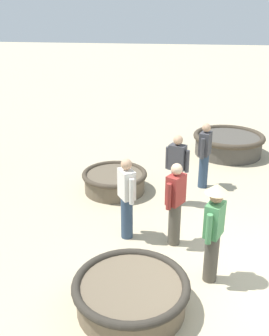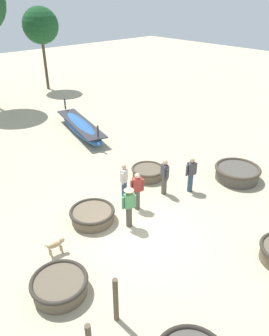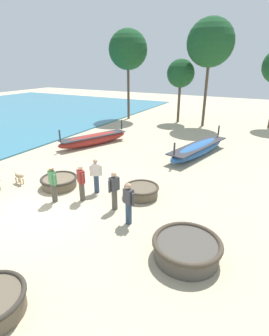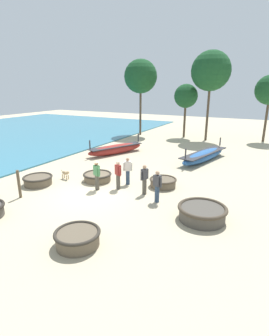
# 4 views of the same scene
# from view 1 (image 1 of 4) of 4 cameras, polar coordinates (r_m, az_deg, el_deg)

# --- Properties ---
(ground_plane) EXTENTS (80.00, 80.00, 0.00)m
(ground_plane) POSITION_cam_1_polar(r_m,az_deg,el_deg) (6.76, 16.12, -15.13)
(ground_plane) COLOR #BCAD8C
(coracle_weathered) EXTENTS (2.03, 2.03, 0.61)m
(coracle_weathered) POSITION_cam_1_polar(r_m,az_deg,el_deg) (11.69, 13.46, 3.53)
(coracle_weathered) COLOR #4C473F
(coracle_weathered) RESTS_ON ground
(coracle_far_right) EXTENTS (1.51, 1.51, 0.48)m
(coracle_far_right) POSITION_cam_1_polar(r_m,az_deg,el_deg) (9.13, -2.89, -1.83)
(coracle_far_right) COLOR brown
(coracle_far_right) RESTS_ON ground
(coracle_beside_post) EXTENTS (1.67, 1.67, 0.48)m
(coracle_beside_post) POSITION_cam_1_polar(r_m,az_deg,el_deg) (5.83, -0.51, -17.73)
(coracle_beside_post) COLOR brown
(coracle_beside_post) RESTS_ON ground
(fisherman_crouching) EXTENTS (0.50, 0.36, 1.67)m
(fisherman_crouching) POSITION_cam_1_polar(r_m,az_deg,el_deg) (6.06, 11.43, -8.41)
(fisherman_crouching) COLOR #4C473D
(fisherman_crouching) RESTS_ON ground
(fisherman_standing_right) EXTENTS (0.32, 0.50, 1.57)m
(fisherman_standing_right) POSITION_cam_1_polar(r_m,az_deg,el_deg) (8.34, 6.17, -0.07)
(fisherman_standing_right) COLOR #4C473D
(fisherman_standing_right) RESTS_ON ground
(fisherman_with_hat) EXTENTS (0.51, 0.31, 1.57)m
(fisherman_with_hat) POSITION_cam_1_polar(r_m,az_deg,el_deg) (9.25, 10.12, 2.01)
(fisherman_with_hat) COLOR #2D425B
(fisherman_with_hat) RESTS_ON ground
(fisherman_by_coracle) EXTENTS (0.47, 0.36, 1.57)m
(fisherman_by_coracle) POSITION_cam_1_polar(r_m,az_deg,el_deg) (6.93, 5.94, -5.00)
(fisherman_by_coracle) COLOR #4C473D
(fisherman_by_coracle) RESTS_ON ground
(fisherman_hauling) EXTENTS (0.46, 0.37, 1.57)m
(fisherman_hauling) POSITION_cam_1_polar(r_m,az_deg,el_deg) (7.09, -1.14, -4.21)
(fisherman_hauling) COLOR #2D425B
(fisherman_hauling) RESTS_ON ground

